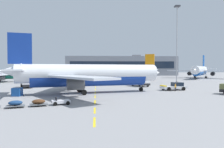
{
  "coord_description": "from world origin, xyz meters",
  "views": [
    {
      "loc": [
        18.17,
        -26.59,
        5.38
      ],
      "look_at": [
        21.48,
        18.05,
        4.17
      ],
      "focal_mm": 34.73,
      "sensor_mm": 36.0,
      "label": 1
    }
  ],
  "objects_px": {
    "airliner_mid_left": "(200,71)",
    "airliner_foreground": "(88,75)",
    "pushback_tug": "(174,86)",
    "airliner_far_center": "(123,72)",
    "apron_light_mast_far": "(177,36)",
    "baggage_train": "(27,103)",
    "ground_power_truck": "(140,81)",
    "ground_crew_worker": "(175,87)",
    "fuel_service_truck": "(26,82)",
    "uld_cargo_container": "(17,92)"
  },
  "relations": [
    {
      "from": "airliner_mid_left",
      "to": "ground_power_truck",
      "type": "relative_size",
      "value": 4.52
    },
    {
      "from": "airliner_mid_left",
      "to": "ground_power_truck",
      "type": "height_order",
      "value": "airliner_mid_left"
    },
    {
      "from": "pushback_tug",
      "to": "apron_light_mast_far",
      "type": "xyz_separation_m",
      "value": [
        10.2,
        25.08,
        16.26
      ]
    },
    {
      "from": "baggage_train",
      "to": "ground_crew_worker",
      "type": "xyz_separation_m",
      "value": [
        28.03,
        18.52,
        0.49
      ]
    },
    {
      "from": "pushback_tug",
      "to": "apron_light_mast_far",
      "type": "distance_m",
      "value": 31.58
    },
    {
      "from": "baggage_train",
      "to": "ground_power_truck",
      "type": "bearing_deg",
      "value": 55.17
    },
    {
      "from": "airliner_far_center",
      "to": "apron_light_mast_far",
      "type": "height_order",
      "value": "apron_light_mast_far"
    },
    {
      "from": "airliner_mid_left",
      "to": "ground_power_truck",
      "type": "xyz_separation_m",
      "value": [
        -40.68,
        -45.17,
        -2.47
      ]
    },
    {
      "from": "pushback_tug",
      "to": "baggage_train",
      "type": "bearing_deg",
      "value": -143.83
    },
    {
      "from": "airliner_mid_left",
      "to": "airliner_foreground",
      "type": "bearing_deg",
      "value": -131.87
    },
    {
      "from": "airliner_foreground",
      "to": "ground_crew_worker",
      "type": "height_order",
      "value": "airliner_foreground"
    },
    {
      "from": "fuel_service_truck",
      "to": "ground_power_truck",
      "type": "height_order",
      "value": "same"
    },
    {
      "from": "ground_crew_worker",
      "to": "apron_light_mast_far",
      "type": "xyz_separation_m",
      "value": [
        10.78,
        27.48,
        16.14
      ]
    },
    {
      "from": "apron_light_mast_far",
      "to": "airliner_foreground",
      "type": "bearing_deg",
      "value": -135.74
    },
    {
      "from": "airliner_mid_left",
      "to": "airliner_far_center",
      "type": "height_order",
      "value": "airliner_mid_left"
    },
    {
      "from": "airliner_mid_left",
      "to": "airliner_far_center",
      "type": "xyz_separation_m",
      "value": [
        -41.06,
        -7.61,
        -0.36
      ]
    },
    {
      "from": "airliner_foreground",
      "to": "airliner_far_center",
      "type": "relative_size",
      "value": 1.11
    },
    {
      "from": "airliner_far_center",
      "to": "baggage_train",
      "type": "relative_size",
      "value": 2.73
    },
    {
      "from": "airliner_foreground",
      "to": "apron_light_mast_far",
      "type": "bearing_deg",
      "value": 44.26
    },
    {
      "from": "pushback_tug",
      "to": "baggage_train",
      "type": "height_order",
      "value": "pushback_tug"
    },
    {
      "from": "ground_crew_worker",
      "to": "uld_cargo_container",
      "type": "height_order",
      "value": "ground_crew_worker"
    },
    {
      "from": "fuel_service_truck",
      "to": "airliner_foreground",
      "type": "bearing_deg",
      "value": -39.78
    },
    {
      "from": "apron_light_mast_far",
      "to": "baggage_train",
      "type": "bearing_deg",
      "value": -130.16
    },
    {
      "from": "airliner_mid_left",
      "to": "pushback_tug",
      "type": "bearing_deg",
      "value": -121.43
    },
    {
      "from": "pushback_tug",
      "to": "airliner_far_center",
      "type": "distance_m",
      "value": 49.7
    },
    {
      "from": "fuel_service_truck",
      "to": "ground_crew_worker",
      "type": "bearing_deg",
      "value": -17.37
    },
    {
      "from": "airliner_mid_left",
      "to": "ground_crew_worker",
      "type": "distance_m",
      "value": 69.02
    },
    {
      "from": "ground_power_truck",
      "to": "baggage_train",
      "type": "xyz_separation_m",
      "value": [
        -22.66,
        -32.57,
        -1.11
      ]
    },
    {
      "from": "ground_power_truck",
      "to": "ground_crew_worker",
      "type": "xyz_separation_m",
      "value": [
        5.37,
        -14.05,
        -0.62
      ]
    },
    {
      "from": "airliner_far_center",
      "to": "baggage_train",
      "type": "distance_m",
      "value": 73.65
    },
    {
      "from": "airliner_foreground",
      "to": "fuel_service_truck",
      "type": "height_order",
      "value": "airliner_foreground"
    },
    {
      "from": "airliner_foreground",
      "to": "pushback_tug",
      "type": "height_order",
      "value": "airliner_foreground"
    },
    {
      "from": "uld_cargo_container",
      "to": "apron_light_mast_far",
      "type": "relative_size",
      "value": 0.06
    },
    {
      "from": "airliner_far_center",
      "to": "fuel_service_truck",
      "type": "distance_m",
      "value": 51.07
    },
    {
      "from": "airliner_far_center",
      "to": "ground_crew_worker",
      "type": "height_order",
      "value": "airliner_far_center"
    },
    {
      "from": "fuel_service_truck",
      "to": "baggage_train",
      "type": "relative_size",
      "value": 0.65
    },
    {
      "from": "airliner_foreground",
      "to": "baggage_train",
      "type": "distance_m",
      "value": 17.95
    },
    {
      "from": "fuel_service_truck",
      "to": "airliner_mid_left",
      "type": "bearing_deg",
      "value": 33.05
    },
    {
      "from": "fuel_service_truck",
      "to": "pushback_tug",
      "type": "bearing_deg",
      "value": -13.78
    },
    {
      "from": "uld_cargo_container",
      "to": "pushback_tug",
      "type": "bearing_deg",
      "value": 14.5
    },
    {
      "from": "airliner_far_center",
      "to": "ground_crew_worker",
      "type": "bearing_deg",
      "value": -83.64
    },
    {
      "from": "airliner_far_center",
      "to": "ground_power_truck",
      "type": "distance_m",
      "value": 37.62
    },
    {
      "from": "airliner_mid_left",
      "to": "airliner_far_center",
      "type": "bearing_deg",
      "value": -169.5
    },
    {
      "from": "uld_cargo_container",
      "to": "apron_light_mast_far",
      "type": "bearing_deg",
      "value": 37.35
    },
    {
      "from": "baggage_train",
      "to": "uld_cargo_container",
      "type": "bearing_deg",
      "value": 115.13
    },
    {
      "from": "airliner_far_center",
      "to": "uld_cargo_container",
      "type": "relative_size",
      "value": 17.5
    },
    {
      "from": "airliner_mid_left",
      "to": "fuel_service_truck",
      "type": "xyz_separation_m",
      "value": [
        -72.94,
        -47.45,
        -2.47
      ]
    },
    {
      "from": "ground_crew_worker",
      "to": "fuel_service_truck",
      "type": "bearing_deg",
      "value": 162.63
    },
    {
      "from": "airliner_foreground",
      "to": "airliner_mid_left",
      "type": "relative_size",
      "value": 1.03
    },
    {
      "from": "airliner_foreground",
      "to": "apron_light_mast_far",
      "type": "relative_size",
      "value": 1.23
    }
  ]
}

